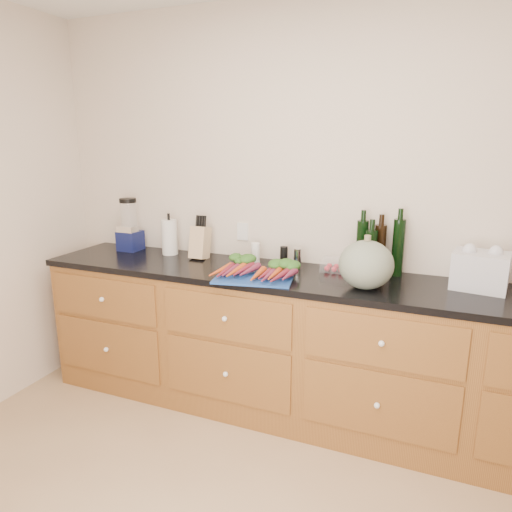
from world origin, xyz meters
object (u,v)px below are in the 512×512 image
at_px(blender_appliance, 129,228).
at_px(knife_block, 200,243).
at_px(cutting_board, 255,277).
at_px(carrots, 257,270).
at_px(squash, 366,265).
at_px(paper_towel, 170,237).
at_px(tomato_box, 335,265).

height_order(blender_appliance, knife_block, blender_appliance).
xyz_separation_m(cutting_board, carrots, (-0.00, 0.05, 0.03)).
bearing_deg(squash, blender_appliance, 171.43).
xyz_separation_m(paper_towel, knife_block, (0.26, -0.02, -0.01)).
height_order(cutting_board, carrots, carrots).
relative_size(cutting_board, knife_block, 2.05).
bearing_deg(carrots, paper_towel, 160.84).
relative_size(paper_towel, knife_block, 1.13).
relative_size(squash, knife_block, 1.35).
bearing_deg(paper_towel, squash, -10.66).
distance_m(cutting_board, carrots, 0.06).
bearing_deg(knife_block, cutting_board, -29.42).
bearing_deg(tomato_box, knife_block, -178.18).
bearing_deg(squash, cutting_board, -175.53).
height_order(cutting_board, squash, squash).
relative_size(carrots, squash, 1.55).
bearing_deg(paper_towel, blender_appliance, -179.65).
xyz_separation_m(blender_appliance, knife_block, (0.60, -0.02, -0.06)).
bearing_deg(tomato_box, carrots, -145.44).
height_order(squash, blender_appliance, blender_appliance).
relative_size(carrots, paper_towel, 1.86).
height_order(cutting_board, blender_appliance, blender_appliance).
distance_m(paper_towel, tomato_box, 1.21).
xyz_separation_m(carrots, squash, (0.64, 0.01, 0.10)).
distance_m(cutting_board, blender_appliance, 1.19).
distance_m(carrots, squash, 0.65).
bearing_deg(knife_block, squash, -12.01).
bearing_deg(blender_appliance, tomato_box, 0.45).
distance_m(blender_appliance, paper_towel, 0.35).
distance_m(squash, tomato_box, 0.37).
distance_m(blender_appliance, knife_block, 0.61).
xyz_separation_m(cutting_board, blender_appliance, (-1.14, 0.32, 0.16)).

